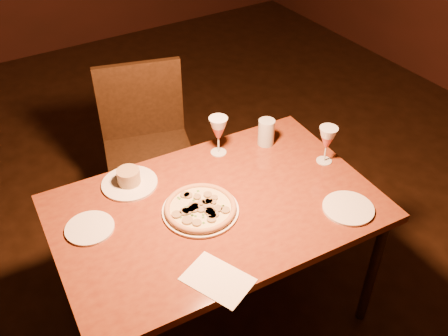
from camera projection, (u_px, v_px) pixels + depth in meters
dining_table at (216, 216)px, 2.10m from camera, size 1.37×0.92×0.71m
chair_far at (148, 144)px, 2.70m from camera, size 0.57×0.57×0.95m
pizza_plate at (200, 208)px, 2.02m from camera, size 0.31×0.31×0.03m
ramekin_saucer at (129, 180)px, 2.15m from camera, size 0.24×0.24×0.08m
wine_glass_far at (218, 136)px, 2.29m from camera, size 0.09×0.09×0.19m
wine_glass_right at (326, 145)px, 2.24m from camera, size 0.08×0.08×0.18m
water_tumbler at (266, 132)px, 2.37m from camera, size 0.08×0.08×0.13m
side_plate_left at (90, 228)px, 1.95m from camera, size 0.19×0.19×0.01m
side_plate_near at (348, 208)px, 2.04m from camera, size 0.21×0.21×0.01m
menu_card at (218, 279)px, 1.76m from camera, size 0.24×0.28×0.00m
pendant_light at (214, 0)px, 1.53m from camera, size 0.12×0.12×0.12m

